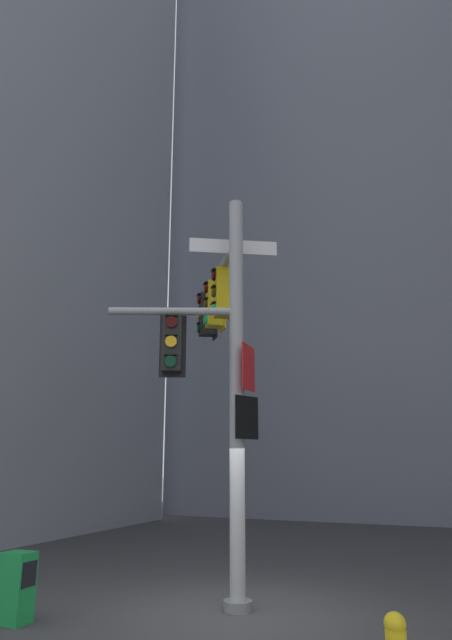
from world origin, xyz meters
TOP-DOWN VIEW (x-y plane):
  - ground at (0.00, 0.00)m, footprint 120.00×120.00m
  - building_mid_block at (-0.02, 21.81)m, footprint 17.48×17.48m
  - signal_pole_assembly at (-0.61, 0.55)m, footprint 2.69×3.58m
  - newspaper_box at (-2.76, -1.91)m, footprint 0.45×0.36m

SIDE VIEW (x-z plane):
  - ground at x=0.00m, z-range 0.00..0.00m
  - newspaper_box at x=-2.76m, z-range 0.00..0.98m
  - signal_pole_assembly at x=-0.61m, z-range 0.94..7.99m
  - building_mid_block at x=-0.02m, z-range 0.00..46.25m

